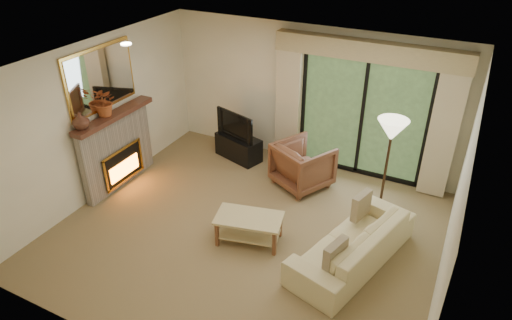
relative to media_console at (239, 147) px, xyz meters
The scene contains 22 objects.
floor 2.31m from the media_console, 58.19° to the right, with size 5.50×5.50×0.00m, color olive.
ceiling 3.30m from the media_console, 58.19° to the right, with size 5.50×5.50×0.00m, color white.
wall_back 1.71m from the media_console, 24.46° to the left, with size 5.00×5.00×0.00m, color beige.
wall_front 4.73m from the media_console, 74.80° to the right, with size 5.00×5.00×0.00m, color beige.
wall_left 2.71m from the media_console, 128.31° to the right, with size 5.00×5.00×0.00m, color beige.
wall_right 4.54m from the media_console, 26.22° to the right, with size 5.00×5.00×0.00m, color beige.
fireplace 2.30m from the media_console, 129.07° to the right, with size 0.24×1.70×1.37m, color gray, non-canonical shape.
mirror 2.88m from the media_console, 130.71° to the right, with size 0.07×1.45×1.02m, color gold, non-canonical shape.
sliding_door 2.43m from the media_console, 12.75° to the left, with size 2.26×0.10×2.16m, color black, non-canonical shape.
curtain_left 1.35m from the media_console, 24.41° to the left, with size 0.45×0.18×2.35m, color #C4B28E.
curtain_right 3.71m from the media_console, ahead, with size 0.45×0.18×2.35m, color #C4B28E.
cornice 3.07m from the media_console, 10.51° to the left, with size 3.20×0.24×0.32m, color tan.
media_console is the anchor object (origin of this frame).
tv 0.49m from the media_console, ahead, with size 0.92×0.12×0.53m, color black.
armchair 1.52m from the media_console, 13.57° to the right, with size 0.86×0.88×0.80m, color brown.
sofa 3.38m from the media_console, 33.65° to the right, with size 2.12×0.83×0.62m, color #CEBC84.
pillow_near 3.72m from the media_console, 42.16° to the right, with size 0.11×0.41×0.41m, color #4D3024.
pillow_far 3.04m from the media_console, 24.72° to the right, with size 0.11×0.40×0.40m, color #4D3024.
coffee_table 2.53m from the media_console, 57.93° to the right, with size 0.97×0.53×0.43m, color tan, non-canonical shape.
floor_lamp 3.05m from the media_console, 12.85° to the right, with size 0.46×0.46×1.70m, color #FFF7CB, non-canonical shape.
vase 3.06m from the media_console, 120.25° to the right, with size 0.26×0.26×0.27m, color #4B281C.
branches 2.71m from the media_console, 126.90° to the right, with size 0.43×0.37×0.48m, color #A64C23.
Camera 1 is at (2.61, -4.89, 4.43)m, focal length 32.00 mm.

